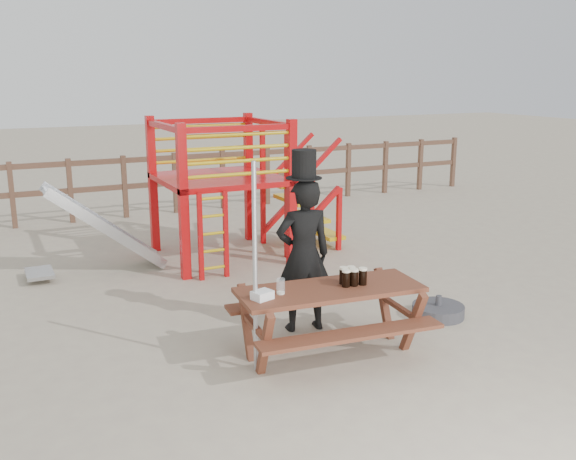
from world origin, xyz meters
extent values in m
plane|color=tan|center=(0.00, 0.00, 0.00)|extent=(60.00, 60.00, 0.00)
cube|color=brown|center=(0.00, 7.00, 1.10)|extent=(15.00, 0.06, 0.10)
cube|color=brown|center=(0.00, 7.00, 0.60)|extent=(15.00, 0.06, 0.10)
cube|color=brown|center=(-2.50, 7.00, 0.60)|extent=(0.09, 0.09, 1.20)
cube|color=brown|center=(-1.50, 7.00, 0.60)|extent=(0.09, 0.09, 1.20)
cube|color=brown|center=(-0.50, 7.00, 0.60)|extent=(0.09, 0.09, 1.20)
cube|color=brown|center=(0.50, 7.00, 0.60)|extent=(0.09, 0.09, 1.20)
cube|color=brown|center=(1.50, 7.00, 0.60)|extent=(0.09, 0.09, 1.20)
cube|color=brown|center=(2.50, 7.00, 0.60)|extent=(0.09, 0.09, 1.20)
cube|color=brown|center=(3.50, 7.00, 0.60)|extent=(0.09, 0.09, 1.20)
cube|color=brown|center=(4.50, 7.00, 0.60)|extent=(0.09, 0.09, 1.20)
cube|color=brown|center=(5.50, 7.00, 0.60)|extent=(0.09, 0.09, 1.20)
cube|color=brown|center=(6.50, 7.00, 0.60)|extent=(0.09, 0.09, 1.20)
cube|color=brown|center=(7.50, 7.00, 0.60)|extent=(0.09, 0.09, 1.20)
cube|color=red|center=(-0.60, 2.80, 1.05)|extent=(0.12, 0.12, 2.10)
cube|color=red|center=(1.00, 2.80, 1.05)|extent=(0.12, 0.12, 2.10)
cube|color=red|center=(-0.60, 4.40, 1.05)|extent=(0.12, 0.12, 2.10)
cube|color=red|center=(1.00, 4.40, 1.05)|extent=(0.12, 0.12, 2.10)
cube|color=red|center=(0.20, 3.60, 1.20)|extent=(1.72, 1.72, 0.08)
cube|color=red|center=(0.20, 2.80, 2.00)|extent=(1.60, 0.08, 0.08)
cube|color=red|center=(0.20, 4.40, 2.00)|extent=(1.60, 0.08, 0.08)
cube|color=red|center=(-0.60, 3.60, 2.00)|extent=(0.08, 1.60, 0.08)
cube|color=red|center=(1.00, 3.60, 2.00)|extent=(0.08, 1.60, 0.08)
cylinder|color=gold|center=(0.20, 2.80, 1.38)|extent=(1.50, 0.05, 0.05)
cylinder|color=gold|center=(0.20, 4.40, 1.38)|extent=(1.50, 0.05, 0.05)
cylinder|color=gold|center=(0.20, 2.80, 1.56)|extent=(1.50, 0.05, 0.05)
cylinder|color=gold|center=(0.20, 4.40, 1.56)|extent=(1.50, 0.05, 0.05)
cylinder|color=gold|center=(0.20, 2.80, 1.74)|extent=(1.50, 0.05, 0.05)
cylinder|color=gold|center=(0.20, 4.40, 1.74)|extent=(1.50, 0.05, 0.05)
cylinder|color=gold|center=(0.20, 2.80, 1.92)|extent=(1.50, 0.05, 0.05)
cylinder|color=gold|center=(0.20, 4.40, 1.92)|extent=(1.50, 0.05, 0.05)
cube|color=red|center=(-0.43, 2.65, 0.60)|extent=(0.06, 0.06, 1.20)
cube|color=red|center=(-0.07, 2.65, 0.60)|extent=(0.06, 0.06, 1.20)
cylinder|color=gold|center=(-0.25, 2.65, 0.15)|extent=(0.36, 0.04, 0.04)
cylinder|color=gold|center=(-0.25, 2.65, 0.39)|extent=(0.36, 0.04, 0.04)
cylinder|color=gold|center=(-0.25, 2.65, 0.63)|extent=(0.36, 0.04, 0.04)
cylinder|color=gold|center=(-0.25, 2.65, 0.87)|extent=(0.36, 0.04, 0.04)
cylinder|color=gold|center=(-0.25, 2.65, 1.11)|extent=(0.36, 0.04, 0.04)
cube|color=gold|center=(1.15, 3.60, 1.08)|extent=(0.30, 0.90, 0.06)
cube|color=gold|center=(1.43, 3.60, 0.78)|extent=(0.30, 0.90, 0.06)
cube|color=gold|center=(1.71, 3.60, 0.48)|extent=(0.30, 0.90, 0.06)
cube|color=gold|center=(1.99, 3.60, 0.18)|extent=(0.30, 0.90, 0.06)
cube|color=red|center=(1.55, 3.15, 0.60)|extent=(0.95, 0.08, 0.86)
cube|color=red|center=(1.55, 4.05, 0.60)|extent=(0.95, 0.08, 0.86)
cube|color=#B4B6BB|center=(-1.50, 3.60, 0.62)|extent=(1.53, 0.55, 1.21)
cube|color=#B4B6BB|center=(-1.50, 3.33, 0.66)|extent=(1.58, 0.04, 1.28)
cube|color=#B4B6BB|center=(-1.50, 3.87, 0.66)|extent=(1.58, 0.04, 1.28)
cube|color=#B4B6BB|center=(-2.40, 3.60, 0.10)|extent=(0.35, 0.55, 0.05)
cube|color=brown|center=(-0.04, -0.16, 0.68)|extent=(1.86, 0.85, 0.05)
cube|color=brown|center=(-0.09, -0.65, 0.41)|extent=(1.82, 0.43, 0.04)
cube|color=brown|center=(0.00, 0.34, 0.41)|extent=(1.82, 0.43, 0.04)
cube|color=brown|center=(-0.81, -0.08, 0.32)|extent=(0.18, 1.08, 0.65)
cube|color=brown|center=(0.72, -0.23, 0.32)|extent=(0.18, 1.08, 0.65)
imported|color=black|center=(0.03, 0.54, 0.83)|extent=(0.66, 0.48, 1.66)
cube|color=#0B831F|center=(0.04, 0.67, 1.03)|extent=(0.07, 0.03, 0.39)
cylinder|color=black|center=(0.03, 0.54, 1.67)|extent=(0.38, 0.38, 0.01)
cylinder|color=black|center=(0.03, 0.54, 1.82)|extent=(0.25, 0.25, 0.29)
cube|color=white|center=(0.04, 0.67, 1.92)|extent=(0.13, 0.02, 0.03)
cylinder|color=#B2B2B7|center=(-0.83, -0.15, 0.99)|extent=(0.04, 0.04, 1.98)
cylinder|color=#37373C|center=(1.58, 0.18, 0.07)|extent=(0.59, 0.59, 0.14)
cylinder|color=#37373C|center=(1.58, 0.18, 0.19)|extent=(0.07, 0.07, 0.11)
cube|color=white|center=(-0.77, -0.17, 0.74)|extent=(0.21, 0.19, 0.08)
cylinder|color=black|center=(0.11, -0.20, 0.77)|extent=(0.08, 0.08, 0.15)
cylinder|color=#F2E7C6|center=(0.11, -0.20, 0.86)|extent=(0.08, 0.08, 0.02)
cylinder|color=black|center=(0.19, -0.21, 0.77)|extent=(0.08, 0.08, 0.15)
cylinder|color=#F2E7C6|center=(0.19, -0.21, 0.86)|extent=(0.08, 0.08, 0.02)
cylinder|color=black|center=(0.29, -0.22, 0.77)|extent=(0.08, 0.08, 0.15)
cylinder|color=#F2E7C6|center=(0.29, -0.22, 0.86)|extent=(0.08, 0.08, 0.02)
cylinder|color=black|center=(0.13, -0.11, 0.77)|extent=(0.08, 0.08, 0.15)
cylinder|color=#F2E7C6|center=(0.13, -0.11, 0.86)|extent=(0.08, 0.08, 0.02)
cylinder|color=black|center=(0.21, -0.13, 0.77)|extent=(0.08, 0.08, 0.15)
cylinder|color=#F2E7C6|center=(0.21, -0.13, 0.86)|extent=(0.08, 0.08, 0.02)
cylinder|color=silver|center=(-0.55, -0.11, 0.77)|extent=(0.08, 0.08, 0.15)
cylinder|color=#F2E7C6|center=(-0.55, -0.11, 0.71)|extent=(0.07, 0.07, 0.02)
camera|label=1|loc=(-3.00, -5.29, 2.72)|focal=40.00mm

